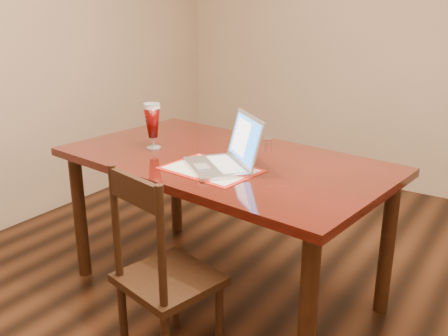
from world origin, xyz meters
The scene contains 3 objects.
ground centered at (0.00, 0.00, 0.00)m, with size 5.00×5.00×0.00m, color black.
dining_table centered at (-0.42, 0.23, 0.73)m, with size 1.86×1.18×1.09m.
dining_chair centered at (-0.32, -0.41, 0.45)m, with size 0.49×0.47×0.97m.
Camera 1 is at (1.00, -1.90, 1.63)m, focal length 40.00 mm.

